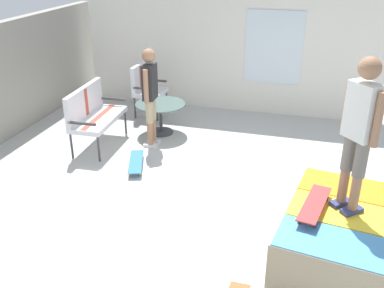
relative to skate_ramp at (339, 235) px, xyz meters
The scene contains 10 objects.
ground_plane 1.83m from the skate_ramp, 68.15° to the left, with size 12.00×12.00×0.10m, color #B2B2AD.
house_facade 5.07m from the skate_ramp, 25.75° to the left, with size 0.23×6.00×2.74m.
skate_ramp is the anchor object (origin of this frame).
patio_bench 4.47m from the skate_ramp, 63.38° to the left, with size 1.27×0.61×1.02m.
patio_chair_near_house 5.17m from the skate_ramp, 45.37° to the left, with size 0.63×0.56×1.02m.
patio_table 4.14m from the skate_ramp, 47.53° to the left, with size 0.90×0.90×0.57m.
person_watching 3.84m from the skate_ramp, 53.28° to the left, with size 0.48×0.26×1.67m.
person_skater 1.26m from the skate_ramp, 22.07° to the right, with size 0.38×0.36×1.65m.
skateboard_by_bench 3.30m from the skate_ramp, 64.75° to the left, with size 0.82×0.45×0.10m.
skateboard_on_ramp 0.49m from the skate_ramp, 102.84° to the left, with size 0.82×0.35×0.10m.
Camera 1 is at (-4.92, -1.20, 3.21)m, focal length 41.33 mm.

